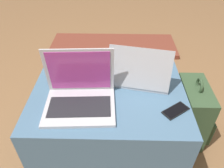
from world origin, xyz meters
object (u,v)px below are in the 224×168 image
(laptop_near, at_px, (80,94))
(laptop_far, at_px, (139,74))
(cell_phone, at_px, (176,110))
(backpack, at_px, (192,113))

(laptop_near, height_order, laptop_far, laptop_near)
(laptop_near, bearing_deg, cell_phone, -9.01)
(laptop_far, relative_size, cell_phone, 2.53)
(laptop_near, height_order, backpack, laptop_near)
(laptop_far, bearing_deg, cell_phone, 136.14)
(laptop_near, height_order, cell_phone, laptop_near)
(laptop_near, distance_m, backpack, 0.78)
(cell_phone, bearing_deg, laptop_far, 179.43)
(backpack, bearing_deg, laptop_near, 106.38)
(laptop_far, distance_m, backpack, 0.49)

